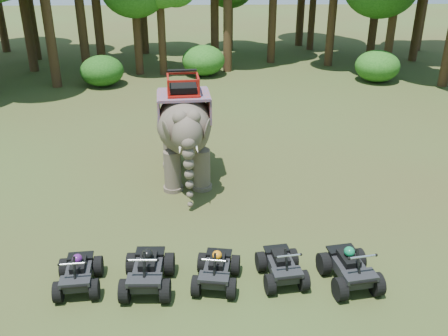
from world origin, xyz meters
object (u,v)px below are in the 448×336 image
(atv_3, at_px, (282,262))
(atv_4, at_px, (351,263))
(atv_1, at_px, (147,266))
(atv_0, at_px, (78,269))
(atv_2, at_px, (216,266))
(elephant, at_px, (185,128))

(atv_3, relative_size, atv_4, 0.90)
(atv_1, distance_m, atv_3, 3.60)
(atv_0, height_order, atv_3, atv_3)
(atv_2, bearing_deg, atv_4, 7.31)
(elephant, xyz_separation_m, atv_2, (1.06, -6.53, -1.45))
(atv_2, xyz_separation_m, atv_3, (1.77, 0.14, -0.00))
(elephant, height_order, atv_4, elephant)
(elephant, height_order, atv_2, elephant)
(atv_0, distance_m, atv_2, 3.66)
(elephant, xyz_separation_m, atv_0, (-2.60, -6.55, -1.46))
(atv_0, xyz_separation_m, atv_3, (5.43, 0.17, 0.00))
(atv_1, bearing_deg, atv_2, 3.58)
(atv_0, relative_size, atv_1, 0.88)
(atv_0, distance_m, atv_3, 5.43)
(atv_0, relative_size, atv_4, 0.90)
(elephant, bearing_deg, atv_3, -71.24)
(atv_0, distance_m, atv_1, 1.84)
(atv_1, height_order, atv_4, atv_1)
(atv_0, height_order, atv_2, atv_2)
(atv_4, bearing_deg, atv_3, 163.51)
(elephant, bearing_deg, atv_1, -101.75)
(atv_2, distance_m, atv_4, 3.57)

